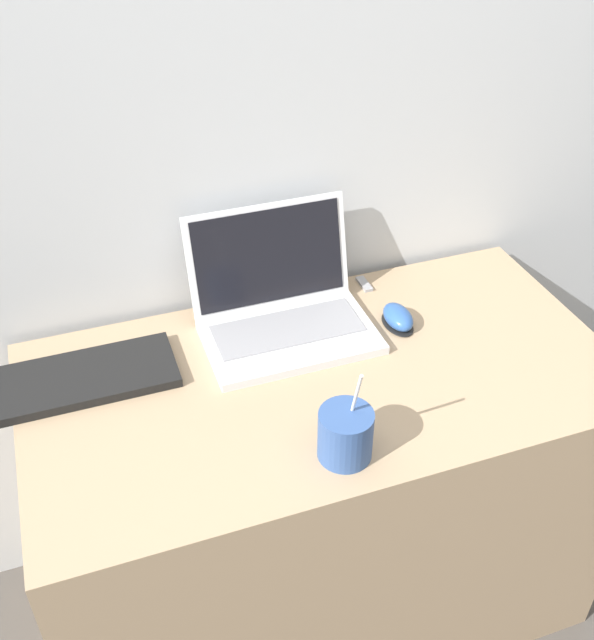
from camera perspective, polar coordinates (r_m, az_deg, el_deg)
wall_back at (r=1.59m, az=-2.40°, el=17.89°), size 7.00×0.04×2.50m
desk at (r=1.81m, az=1.83°, el=-13.19°), size 1.22×0.63×0.76m
laptop at (r=1.63m, az=-1.16°, el=1.07°), size 0.36×0.29×0.25m
drink_cup at (r=1.34m, az=3.72°, el=-8.64°), size 0.10×0.10×0.21m
computer_mouse at (r=1.67m, az=7.70°, el=0.17°), size 0.06×0.10×0.04m
external_keyboard at (r=1.57m, az=-16.13°, el=-4.30°), size 0.38×0.16×0.02m
usb_stick at (r=1.80m, az=5.14°, el=2.75°), size 0.02×0.06×0.01m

